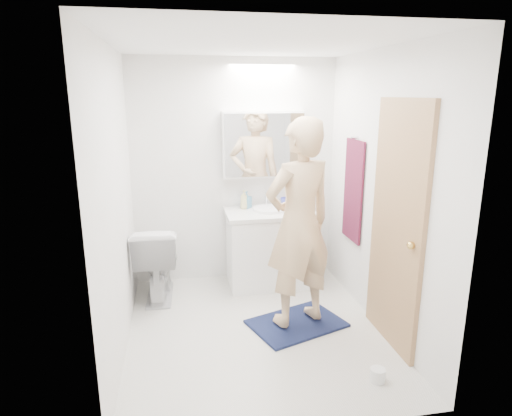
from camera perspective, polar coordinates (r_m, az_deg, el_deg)
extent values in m
plane|color=silver|center=(4.06, -0.06, -15.42)|extent=(2.50, 2.50, 0.00)
plane|color=white|center=(3.54, -0.07, 20.56)|extent=(2.50, 2.50, 0.00)
plane|color=white|center=(4.83, -2.74, 4.64)|extent=(2.50, 0.00, 2.50)
plane|color=white|center=(2.45, 5.23, -5.37)|extent=(2.50, 0.00, 2.50)
plane|color=white|center=(3.59, -17.61, 0.49)|extent=(0.00, 2.50, 2.50)
plane|color=white|center=(3.96, 15.81, 1.90)|extent=(0.00, 2.50, 2.50)
cube|color=white|center=(4.82, 1.84, -5.34)|extent=(0.90, 0.55, 0.78)
cube|color=silver|center=(4.70, 1.88, -0.63)|extent=(0.95, 0.58, 0.04)
cylinder|color=white|center=(4.71, 1.81, -0.13)|extent=(0.36, 0.36, 0.03)
cylinder|color=silver|center=(4.88, 1.35, 1.17)|extent=(0.02, 0.02, 0.16)
cube|color=white|center=(4.76, 0.96, 8.17)|extent=(0.88, 0.14, 0.70)
cube|color=silver|center=(4.68, 1.14, 8.07)|extent=(0.84, 0.01, 0.66)
imported|color=silver|center=(4.62, -12.60, -6.64)|extent=(0.46, 0.78, 0.77)
cube|color=#161F46|center=(4.15, 5.24, -14.58)|extent=(0.94, 0.79, 0.02)
imported|color=#D7AF81|center=(3.79, 5.57, -2.07)|extent=(0.77, 0.63, 1.81)
cube|color=#A97C54|center=(3.70, 17.67, -2.33)|extent=(0.04, 0.80, 2.00)
sphere|color=gold|center=(3.44, 19.33, -4.57)|extent=(0.06, 0.06, 0.06)
cube|color=black|center=(4.46, 12.40, 2.18)|extent=(0.02, 0.42, 1.00)
cylinder|color=silver|center=(4.37, 12.62, 8.84)|extent=(0.07, 0.02, 0.02)
imported|color=#C8C281|center=(4.76, -1.57, 1.10)|extent=(0.11, 0.11, 0.20)
imported|color=#5494B4|center=(4.80, -1.20, 1.09)|extent=(0.12, 0.12, 0.18)
imported|color=#4249C6|center=(4.87, 3.78, 0.76)|extent=(0.14, 0.14, 0.10)
cylinder|color=white|center=(3.54, 15.40, -20.02)|extent=(0.11, 0.11, 0.10)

